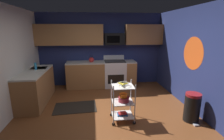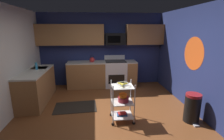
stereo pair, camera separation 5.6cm
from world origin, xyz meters
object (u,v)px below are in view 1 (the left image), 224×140
at_px(kettle, 91,60).
at_px(trash_can, 192,107).
at_px(microwave, 114,39).
at_px(mixing_bowl_small, 123,95).
at_px(dish_soap_bottle, 36,66).
at_px(rolling_cart, 123,102).
at_px(mixing_bowl_large, 124,99).
at_px(book_stack, 122,114).
at_px(fruit_bowl, 123,84).
at_px(oven_range, 115,73).

height_order(kettle, trash_can, kettle).
distance_m(microwave, mixing_bowl_small, 2.73).
xyz_separation_m(mixing_bowl_small, trash_can, (1.54, -0.18, -0.29)).
bearing_deg(dish_soap_bottle, mixing_bowl_small, -31.80).
bearing_deg(rolling_cart, microwave, 87.00).
bearing_deg(trash_can, kettle, 131.21).
relative_size(mixing_bowl_large, trash_can, 0.38).
xyz_separation_m(microwave, dish_soap_bottle, (-2.38, -1.10, -0.68)).
height_order(rolling_cart, kettle, kettle).
distance_m(rolling_cart, book_stack, 0.30).
xyz_separation_m(rolling_cart, fruit_bowl, (0.00, 0.00, 0.42)).
bearing_deg(oven_range, trash_can, -61.04).
bearing_deg(kettle, rolling_cart, -73.63).
height_order(microwave, mixing_bowl_large, microwave).
height_order(oven_range, fruit_bowl, oven_range).
bearing_deg(kettle, fruit_bowl, -73.63).
bearing_deg(book_stack, microwave, 87.00).
distance_m(mixing_bowl_small, dish_soap_bottle, 2.69).
relative_size(oven_range, book_stack, 4.50).
bearing_deg(rolling_cart, kettle, 106.37).
height_order(oven_range, mixing_bowl_large, oven_range).
relative_size(oven_range, dish_soap_bottle, 5.50).
height_order(mixing_bowl_small, dish_soap_bottle, dish_soap_bottle).
distance_m(oven_range, trash_can, 2.94).
xyz_separation_m(mixing_bowl_large, trash_can, (1.53, -0.20, -0.19)).
relative_size(mixing_bowl_large, kettle, 0.95).
height_order(oven_range, microwave, microwave).
height_order(microwave, trash_can, microwave).
bearing_deg(mixing_bowl_small, book_stack, 112.88).
bearing_deg(trash_can, rolling_cart, 172.66).
bearing_deg(dish_soap_bottle, rolling_cart, -31.49).
bearing_deg(fruit_bowl, trash_can, -7.34).
xyz_separation_m(book_stack, trash_can, (1.55, -0.20, 0.17)).
relative_size(rolling_cart, book_stack, 3.74).
height_order(oven_range, rolling_cart, oven_range).
height_order(rolling_cart, fruit_bowl, rolling_cart).
distance_m(book_stack, trash_can, 1.58).
distance_m(kettle, trash_can, 3.48).
height_order(mixing_bowl_large, mixing_bowl_small, mixing_bowl_small).
distance_m(book_stack, kettle, 2.61).
bearing_deg(oven_range, mixing_bowl_small, -92.89).
bearing_deg(mixing_bowl_large, microwave, 87.55).
relative_size(fruit_bowl, kettle, 1.03).
bearing_deg(kettle, trash_can, -48.79).
distance_m(rolling_cart, mixing_bowl_small, 0.17).
xyz_separation_m(rolling_cart, trash_can, (1.55, -0.20, -0.12)).
bearing_deg(trash_can, mixing_bowl_large, 172.54).
distance_m(fruit_bowl, dish_soap_bottle, 2.65).
relative_size(fruit_bowl, mixing_bowl_small, 1.49).
height_order(mixing_bowl_small, trash_can, trash_can).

